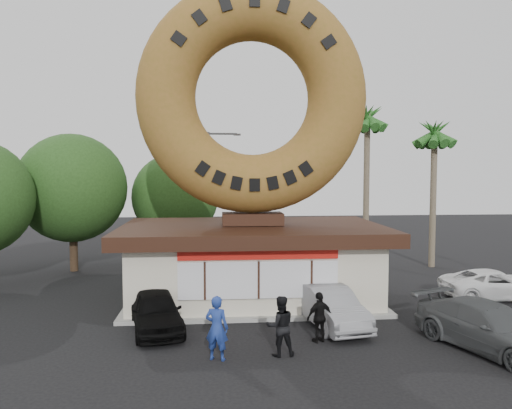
{
  "coord_description": "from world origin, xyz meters",
  "views": [
    {
      "loc": [
        -1.62,
        -15.37,
        5.66
      ],
      "look_at": [
        -0.01,
        4.0,
        4.3
      ],
      "focal_mm": 35.0,
      "sensor_mm": 36.0,
      "label": 1
    }
  ],
  "objects_px": {
    "car_silver": "(330,307)",
    "car_white": "(495,284)",
    "giant_donut": "(252,98)",
    "street_lamp": "(211,189)",
    "car_grey": "(489,327)",
    "person_center": "(280,326)",
    "person_right": "(320,317)",
    "car_black": "(156,311)",
    "person_left": "(217,328)",
    "donut_shop": "(252,260)"
  },
  "relations": [
    {
      "from": "car_silver",
      "to": "car_white",
      "type": "distance_m",
      "value": 8.67
    },
    {
      "from": "car_silver",
      "to": "giant_donut",
      "type": "bearing_deg",
      "value": 112.79
    },
    {
      "from": "street_lamp",
      "to": "car_grey",
      "type": "height_order",
      "value": "street_lamp"
    },
    {
      "from": "person_center",
      "to": "car_white",
      "type": "relative_size",
      "value": 0.4
    },
    {
      "from": "person_right",
      "to": "car_black",
      "type": "relative_size",
      "value": 0.41
    },
    {
      "from": "car_silver",
      "to": "street_lamp",
      "type": "bearing_deg",
      "value": 97.21
    },
    {
      "from": "person_left",
      "to": "car_silver",
      "type": "distance_m",
      "value": 5.06
    },
    {
      "from": "giant_donut",
      "to": "car_black",
      "type": "bearing_deg",
      "value": -133.45
    },
    {
      "from": "person_right",
      "to": "car_grey",
      "type": "xyz_separation_m",
      "value": [
        5.14,
        -1.19,
        -0.1
      ]
    },
    {
      "from": "street_lamp",
      "to": "car_black",
      "type": "bearing_deg",
      "value": -97.53
    },
    {
      "from": "person_left",
      "to": "person_right",
      "type": "xyz_separation_m",
      "value": [
        3.37,
        1.27,
        -0.14
      ]
    },
    {
      "from": "car_black",
      "to": "car_grey",
      "type": "xyz_separation_m",
      "value": [
        10.63,
        -2.83,
        0.04
      ]
    },
    {
      "from": "donut_shop",
      "to": "car_black",
      "type": "height_order",
      "value": "donut_shop"
    },
    {
      "from": "donut_shop",
      "to": "giant_donut",
      "type": "distance_m",
      "value": 6.93
    },
    {
      "from": "giant_donut",
      "to": "person_right",
      "type": "distance_m",
      "value": 9.79
    },
    {
      "from": "person_right",
      "to": "car_white",
      "type": "xyz_separation_m",
      "value": [
        8.83,
        4.8,
        -0.2
      ]
    },
    {
      "from": "giant_donut",
      "to": "person_left",
      "type": "height_order",
      "value": "giant_donut"
    },
    {
      "from": "car_black",
      "to": "car_white",
      "type": "bearing_deg",
      "value": 0.08
    },
    {
      "from": "person_right",
      "to": "car_white",
      "type": "distance_m",
      "value": 10.05
    },
    {
      "from": "person_left",
      "to": "street_lamp",
      "type": "bearing_deg",
      "value": -69.88
    },
    {
      "from": "car_silver",
      "to": "person_center",
      "type": "bearing_deg",
      "value": -139.21
    },
    {
      "from": "person_right",
      "to": "car_white",
      "type": "height_order",
      "value": "person_right"
    },
    {
      "from": "person_center",
      "to": "person_right",
      "type": "relative_size",
      "value": 1.11
    },
    {
      "from": "person_center",
      "to": "car_grey",
      "type": "bearing_deg",
      "value": 174.0
    },
    {
      "from": "car_grey",
      "to": "donut_shop",
      "type": "bearing_deg",
      "value": 114.57
    },
    {
      "from": "car_silver",
      "to": "car_grey",
      "type": "distance_m",
      "value": 5.23
    },
    {
      "from": "person_left",
      "to": "car_silver",
      "type": "relative_size",
      "value": 0.46
    },
    {
      "from": "donut_shop",
      "to": "car_black",
      "type": "bearing_deg",
      "value": -133.57
    },
    {
      "from": "donut_shop",
      "to": "car_white",
      "type": "relative_size",
      "value": 2.45
    },
    {
      "from": "donut_shop",
      "to": "car_white",
      "type": "distance_m",
      "value": 10.71
    },
    {
      "from": "donut_shop",
      "to": "person_center",
      "type": "bearing_deg",
      "value": -86.99
    },
    {
      "from": "person_center",
      "to": "person_right",
      "type": "distance_m",
      "value": 1.81
    },
    {
      "from": "person_center",
      "to": "car_black",
      "type": "height_order",
      "value": "person_center"
    },
    {
      "from": "person_center",
      "to": "car_silver",
      "type": "xyz_separation_m",
      "value": [
        2.2,
        2.73,
        -0.22
      ]
    },
    {
      "from": "person_center",
      "to": "car_white",
      "type": "height_order",
      "value": "person_center"
    },
    {
      "from": "person_left",
      "to": "car_white",
      "type": "relative_size",
      "value": 0.42
    },
    {
      "from": "giant_donut",
      "to": "car_black",
      "type": "xyz_separation_m",
      "value": [
        -3.69,
        -3.9,
        -8.0
      ]
    },
    {
      "from": "donut_shop",
      "to": "street_lamp",
      "type": "height_order",
      "value": "street_lamp"
    },
    {
      "from": "person_center",
      "to": "person_left",
      "type": "bearing_deg",
      "value": 0.51
    },
    {
      "from": "person_left",
      "to": "person_center",
      "type": "height_order",
      "value": "person_left"
    },
    {
      "from": "car_grey",
      "to": "giant_donut",
      "type": "bearing_deg",
      "value": 114.5
    },
    {
      "from": "car_black",
      "to": "car_white",
      "type": "relative_size",
      "value": 0.89
    },
    {
      "from": "car_silver",
      "to": "car_white",
      "type": "height_order",
      "value": "car_silver"
    },
    {
      "from": "car_white",
      "to": "giant_donut",
      "type": "bearing_deg",
      "value": 85.76
    },
    {
      "from": "car_silver",
      "to": "car_grey",
      "type": "height_order",
      "value": "car_grey"
    },
    {
      "from": "car_silver",
      "to": "car_black",
      "type": "bearing_deg",
      "value": 169.65
    },
    {
      "from": "person_right",
      "to": "person_left",
      "type": "bearing_deg",
      "value": -1.94
    },
    {
      "from": "person_center",
      "to": "car_white",
      "type": "xyz_separation_m",
      "value": [
        10.28,
        5.88,
        -0.28
      ]
    },
    {
      "from": "person_center",
      "to": "car_black",
      "type": "relative_size",
      "value": 0.45
    },
    {
      "from": "person_right",
      "to": "car_silver",
      "type": "height_order",
      "value": "person_right"
    }
  ]
}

